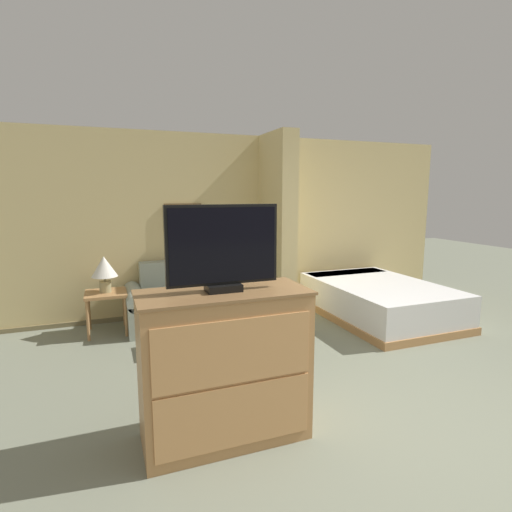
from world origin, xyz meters
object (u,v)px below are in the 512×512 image
table_lamp (104,268)px  coffee_table (199,318)px  tv_dresser (225,366)px  bed (378,299)px  couch (191,301)px  tv (223,249)px

table_lamp → coffee_table: bearing=-42.7°
tv_dresser → bed: tv_dresser is taller
couch → coffee_table: bearing=-95.9°
tv_dresser → table_lamp: bearing=106.4°
table_lamp → bed: table_lamp is taller
tv → bed: size_ratio=0.36×
couch → bed: 2.65m
tv → bed: tv is taller
coffee_table → tv_dresser: bearing=-96.7°
couch → coffee_table: couch is taller
table_lamp → tv: bearing=-73.6°
coffee_table → couch: bearing=84.1°
coffee_table → table_lamp: bearing=137.3°
couch → tv_dresser: tv_dresser is taller
table_lamp → tv_dresser: bearing=-73.6°
table_lamp → bed: size_ratio=0.21×
table_lamp → bed: (3.64, -0.67, -0.58)m
coffee_table → tv: 2.03m
tv → tv_dresser: bearing=-90.0°
couch → bed: bearing=-15.1°
couch → coffee_table: size_ratio=2.66×
couch → tv: 2.89m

